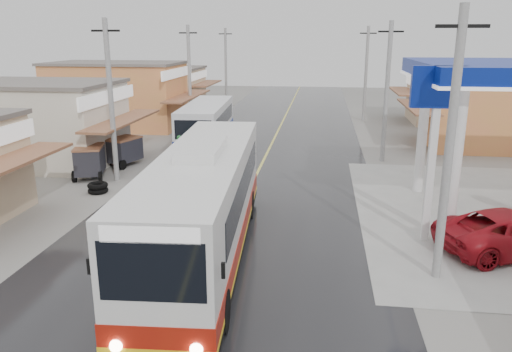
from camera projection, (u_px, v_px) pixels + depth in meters
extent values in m
plane|color=slate|center=(213.00, 264.00, 16.22)|extent=(120.00, 120.00, 0.00)
cube|color=black|center=(265.00, 157.00, 30.54)|extent=(12.00, 90.00, 0.02)
cube|color=#D8CC4C|center=(265.00, 157.00, 30.53)|extent=(0.15, 90.00, 0.01)
cylinder|color=white|center=(422.00, 135.00, 23.06)|extent=(0.44, 0.44, 5.50)
cylinder|color=white|center=(455.00, 167.00, 17.33)|extent=(0.44, 0.44, 5.50)
cube|color=white|center=(432.00, 160.00, 17.36)|extent=(0.25, 0.25, 6.00)
cube|color=navy|center=(439.00, 87.00, 16.69)|extent=(1.80, 0.30, 1.40)
cube|color=silver|center=(204.00, 199.00, 16.09)|extent=(3.29, 12.35, 3.00)
cube|color=black|center=(205.00, 245.00, 16.53)|extent=(3.31, 12.38, 0.31)
cube|color=#9D190D|center=(205.00, 230.00, 16.39)|extent=(3.33, 12.40, 0.56)
cube|color=yellow|center=(205.00, 240.00, 16.48)|extent=(3.34, 12.41, 0.14)
cube|color=black|center=(206.00, 184.00, 16.49)|extent=(3.17, 9.82, 1.02)
cube|color=black|center=(152.00, 271.00, 10.16)|extent=(2.25, 0.26, 1.32)
cube|color=black|center=(227.00, 146.00, 21.80)|extent=(2.25, 0.26, 1.12)
cube|color=white|center=(150.00, 234.00, 9.94)|extent=(2.05, 0.25, 0.36)
cube|color=silver|center=(202.00, 149.00, 15.65)|extent=(1.41, 3.12, 0.31)
cylinder|color=black|center=(132.00, 308.00, 12.47)|extent=(0.42, 1.14, 1.12)
cylinder|color=black|center=(221.00, 311.00, 12.32)|extent=(0.42, 1.14, 1.12)
cylinder|color=black|center=(194.00, 203.00, 20.29)|extent=(0.42, 1.14, 1.12)
cylinder|color=black|center=(249.00, 205.00, 20.14)|extent=(0.42, 1.14, 1.12)
sphere|color=#FFF2CC|center=(116.00, 346.00, 10.62)|extent=(0.30, 0.30, 0.29)
sphere|color=#FFF2CC|center=(196.00, 349.00, 10.50)|extent=(0.30, 0.30, 0.29)
cube|color=black|center=(89.00, 266.00, 10.51)|extent=(0.08, 0.08, 0.36)
cube|color=black|center=(223.00, 270.00, 10.31)|extent=(0.08, 0.08, 0.36)
cube|color=silver|center=(206.00, 123.00, 32.18)|extent=(2.94, 9.09, 2.49)
cube|color=navy|center=(207.00, 136.00, 32.41)|extent=(2.98, 9.13, 1.00)
cube|color=black|center=(206.00, 117.00, 32.08)|extent=(2.88, 7.60, 0.90)
cube|color=black|center=(193.00, 130.00, 27.83)|extent=(2.09, 0.25, 1.10)
cylinder|color=black|center=(180.00, 152.00, 29.52)|extent=(0.36, 1.01, 1.00)
cylinder|color=black|center=(216.00, 153.00, 29.38)|extent=(0.36, 1.01, 1.00)
cylinder|color=black|center=(199.00, 132.00, 35.65)|extent=(0.36, 1.01, 1.00)
cylinder|color=black|center=(229.00, 133.00, 35.50)|extent=(0.36, 1.01, 1.00)
imported|color=black|center=(181.00, 162.00, 27.41)|extent=(1.16, 1.98, 0.98)
imported|color=#23692E|center=(180.00, 150.00, 27.01)|extent=(0.68, 0.54, 1.63)
cube|color=#26262D|center=(90.00, 160.00, 25.83)|extent=(1.82, 2.29, 1.30)
cube|color=brown|center=(89.00, 147.00, 25.64)|extent=(1.88, 2.35, 0.10)
cylinder|color=black|center=(74.00, 176.00, 25.23)|extent=(0.34, 0.63, 0.60)
cylinder|color=black|center=(79.00, 169.00, 26.56)|extent=(0.34, 0.63, 0.60)
cylinder|color=black|center=(100.00, 176.00, 25.23)|extent=(0.29, 0.61, 0.60)
cube|color=#26262D|center=(124.00, 150.00, 28.40)|extent=(1.77, 2.18, 1.23)
cube|color=brown|center=(123.00, 139.00, 28.22)|extent=(1.83, 2.24, 0.09)
cylinder|color=black|center=(108.00, 162.00, 28.28)|extent=(0.34, 0.59, 0.57)
cylinder|color=black|center=(124.00, 157.00, 29.42)|extent=(0.34, 0.59, 0.57)
cylinder|color=black|center=(123.00, 165.00, 27.59)|extent=(0.29, 0.57, 0.57)
torus|color=black|center=(98.00, 190.00, 23.57)|extent=(0.95, 0.95, 0.24)
torus|color=black|center=(98.00, 185.00, 23.51)|extent=(0.95, 0.95, 0.24)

